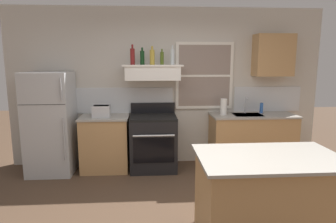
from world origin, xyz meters
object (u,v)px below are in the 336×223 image
at_px(stove_range, 153,142).
at_px(dish_soap_bottle, 261,108).
at_px(refrigerator, 51,123).
at_px(bottle_olive_oil_square, 162,58).
at_px(paper_towel_roll, 224,107).
at_px(bottle_dark_green_wine, 142,57).
at_px(bottle_champagne_gold_foil, 152,57).
at_px(bottle_red_label_wine, 133,56).
at_px(kitchen_island, 267,199).
at_px(toaster, 101,111).
at_px(bottle_clear_tall, 172,57).

xyz_separation_m(stove_range, dish_soap_bottle, (1.88, 0.14, 0.54)).
height_order(refrigerator, dish_soap_bottle, refrigerator).
xyz_separation_m(bottle_olive_oil_square, paper_towel_roll, (1.03, -0.12, -0.81)).
xyz_separation_m(bottle_dark_green_wine, bottle_champagne_gold_foil, (0.16, -0.06, 0.01)).
bearing_deg(bottle_dark_green_wine, bottle_red_label_wine, -164.51).
xyz_separation_m(stove_range, bottle_red_label_wine, (-0.32, 0.10, 1.42)).
bearing_deg(dish_soap_bottle, kitchen_island, -109.28).
bearing_deg(toaster, stove_range, 2.19).
bearing_deg(bottle_red_label_wine, toaster, -165.76).
xyz_separation_m(bottle_dark_green_wine, bottle_clear_tall, (0.50, -0.00, 0.02)).
distance_m(bottle_olive_oil_square, kitchen_island, 2.83).
distance_m(stove_range, kitchen_island, 2.38).
bearing_deg(bottle_olive_oil_square, bottle_red_label_wine, -172.96).
bearing_deg(toaster, dish_soap_bottle, 3.57).
bearing_deg(refrigerator, stove_range, 0.80).
bearing_deg(bottle_dark_green_wine, bottle_clear_tall, -0.06).
bearing_deg(kitchen_island, bottle_clear_tall, 108.62).
xyz_separation_m(toaster, bottle_red_label_wine, (0.51, 0.13, 0.87)).
distance_m(toaster, bottle_champagne_gold_foil, 1.20).
xyz_separation_m(bottle_red_label_wine, bottle_olive_oil_square, (0.48, 0.06, -0.03)).
bearing_deg(bottle_dark_green_wine, refrigerator, -173.69).
relative_size(bottle_champagne_gold_foil, dish_soap_bottle, 1.65).
height_order(bottle_red_label_wine, bottle_champagne_gold_foil, bottle_red_label_wine).
height_order(stove_range, bottle_red_label_wine, bottle_red_label_wine).
bearing_deg(refrigerator, kitchen_island, -37.41).
distance_m(refrigerator, kitchen_island, 3.47).
height_order(toaster, bottle_champagne_gold_foil, bottle_champagne_gold_foil).
xyz_separation_m(toaster, bottle_dark_green_wine, (0.67, 0.17, 0.85)).
height_order(toaster, bottle_clear_tall, bottle_clear_tall).
xyz_separation_m(bottle_red_label_wine, kitchen_island, (1.41, -2.22, -1.42)).
xyz_separation_m(bottle_red_label_wine, bottle_champagne_gold_foil, (0.32, -0.02, -0.01)).
relative_size(bottle_champagne_gold_foil, paper_towel_roll, 1.10).
distance_m(bottle_red_label_wine, kitchen_island, 2.99).
xyz_separation_m(bottle_red_label_wine, paper_towel_roll, (1.51, -0.06, -0.84)).
bearing_deg(refrigerator, bottle_clear_tall, 4.72).
relative_size(bottle_dark_green_wine, bottle_clear_tall, 0.88).
distance_m(bottle_champagne_gold_foil, paper_towel_roll, 1.45).
relative_size(toaster, bottle_dark_green_wine, 1.08).
relative_size(bottle_red_label_wine, dish_soap_bottle, 1.79).
distance_m(refrigerator, toaster, 0.84).
distance_m(bottle_champagne_gold_foil, bottle_clear_tall, 0.34).
bearing_deg(bottle_clear_tall, bottle_dark_green_wine, 179.94).
bearing_deg(bottle_dark_green_wine, toaster, -165.47).
bearing_deg(bottle_olive_oil_square, toaster, -169.21).
bearing_deg(bottle_clear_tall, dish_soap_bottle, -0.12).
height_order(toaster, bottle_dark_green_wine, bottle_dark_green_wine).
height_order(toaster, bottle_olive_oil_square, bottle_olive_oil_square).
bearing_deg(paper_towel_roll, bottle_clear_tall, 173.15).
distance_m(bottle_red_label_wine, bottle_champagne_gold_foil, 0.32).
distance_m(bottle_red_label_wine, bottle_olive_oil_square, 0.48).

